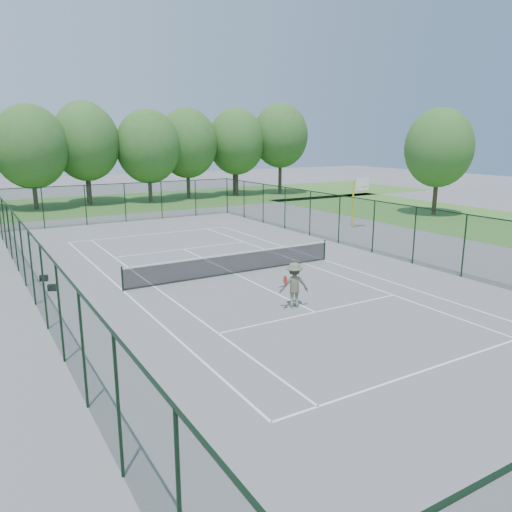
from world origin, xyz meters
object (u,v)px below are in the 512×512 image
at_px(basketball_goal, 358,193).
at_px(tennis_net, 235,262).
at_px(sports_bag_a, 44,278).
at_px(tennis_player, 294,285).

bearing_deg(basketball_goal, tennis_net, -154.09).
bearing_deg(sports_bag_a, tennis_net, 1.12).
distance_m(tennis_net, sports_bag_a, 8.89).
xyz_separation_m(basketball_goal, sports_bag_a, (-22.04, -3.29, -2.43)).
bearing_deg(tennis_player, basketball_goal, 40.64).
relative_size(basketball_goal, sports_bag_a, 10.56).
distance_m(sports_bag_a, tennis_player, 11.88).
distance_m(tennis_net, basketball_goal, 15.53).
xyz_separation_m(tennis_net, sports_bag_a, (-8.19, 3.44, -0.44)).
bearing_deg(tennis_net, sports_bag_a, 157.23).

